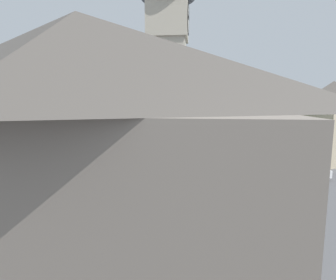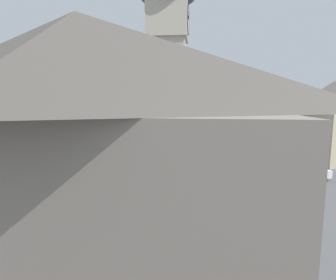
{
  "view_description": "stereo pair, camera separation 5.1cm",
  "coord_description": "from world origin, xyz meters",
  "px_view_note": "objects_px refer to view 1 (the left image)",
  "views": [
    {
      "loc": [
        23.37,
        2.43,
        6.71
      ],
      "look_at": [
        0.0,
        0.0,
        3.44
      ],
      "focal_mm": 28.86,
      "sensor_mm": 36.0,
      "label": 1
    },
    {
      "loc": [
        23.36,
        2.48,
        6.71
      ],
      "look_at": [
        0.0,
        0.0,
        3.44
      ],
      "focal_mm": 28.86,
      "sensor_mm": 36.0,
      "label": 2
    }
  ],
  "objects_px": {
    "car_silver_kerb": "(304,171)",
    "car_blue_kerb": "(133,151)",
    "building_corner_back": "(331,121)",
    "tree": "(245,123)",
    "clock_tower": "(168,31)",
    "building_terrace_right": "(83,173)",
    "car_red_corner": "(74,181)",
    "pedestrian": "(231,167)"
  },
  "relations": [
    {
      "from": "car_blue_kerb",
      "to": "car_silver_kerb",
      "type": "distance_m",
      "value": 18.83
    },
    {
      "from": "car_silver_kerb",
      "to": "car_red_corner",
      "type": "height_order",
      "value": "same"
    },
    {
      "from": "pedestrian",
      "to": "car_silver_kerb",
      "type": "bearing_deg",
      "value": 90.16
    },
    {
      "from": "tree",
      "to": "building_terrace_right",
      "type": "xyz_separation_m",
      "value": [
        23.29,
        -8.71,
        0.18
      ]
    },
    {
      "from": "car_silver_kerb",
      "to": "tree",
      "type": "relative_size",
      "value": 0.63
    },
    {
      "from": "clock_tower",
      "to": "building_terrace_right",
      "type": "height_order",
      "value": "clock_tower"
    },
    {
      "from": "clock_tower",
      "to": "car_red_corner",
      "type": "xyz_separation_m",
      "value": [
        4.29,
        -6.75,
        -11.85
      ]
    },
    {
      "from": "car_blue_kerb",
      "to": "building_terrace_right",
      "type": "xyz_separation_m",
      "value": [
        24.68,
        4.36,
        3.91
      ]
    },
    {
      "from": "clock_tower",
      "to": "car_blue_kerb",
      "type": "relative_size",
      "value": 4.84
    },
    {
      "from": "car_silver_kerb",
      "to": "tree",
      "type": "height_order",
      "value": "tree"
    },
    {
      "from": "car_blue_kerb",
      "to": "car_silver_kerb",
      "type": "height_order",
      "value": "same"
    },
    {
      "from": "car_blue_kerb",
      "to": "building_corner_back",
      "type": "height_order",
      "value": "building_corner_back"
    },
    {
      "from": "car_blue_kerb",
      "to": "pedestrian",
      "type": "distance_m",
      "value": 13.4
    },
    {
      "from": "car_red_corner",
      "to": "pedestrian",
      "type": "xyz_separation_m",
      "value": [
        -5.05,
        12.34,
        0.25
      ]
    },
    {
      "from": "car_silver_kerb",
      "to": "pedestrian",
      "type": "bearing_deg",
      "value": -89.84
    },
    {
      "from": "car_red_corner",
      "to": "car_blue_kerb",
      "type": "bearing_deg",
      "value": 173.22
    },
    {
      "from": "clock_tower",
      "to": "building_corner_back",
      "type": "bearing_deg",
      "value": 117.8
    },
    {
      "from": "building_corner_back",
      "to": "tree",
      "type": "bearing_deg",
      "value": -78.02
    },
    {
      "from": "tree",
      "to": "building_terrace_right",
      "type": "height_order",
      "value": "building_terrace_right"
    },
    {
      "from": "clock_tower",
      "to": "building_corner_back",
      "type": "relative_size",
      "value": 2.07
    },
    {
      "from": "car_silver_kerb",
      "to": "clock_tower",
      "type": "bearing_deg",
      "value": -86.24
    },
    {
      "from": "car_red_corner",
      "to": "tree",
      "type": "distance_m",
      "value": 19.02
    },
    {
      "from": "car_silver_kerb",
      "to": "car_red_corner",
      "type": "relative_size",
      "value": 1.01
    },
    {
      "from": "pedestrian",
      "to": "clock_tower",
      "type": "bearing_deg",
      "value": -82.23
    },
    {
      "from": "clock_tower",
      "to": "car_blue_kerb",
      "type": "height_order",
      "value": "clock_tower"
    },
    {
      "from": "car_blue_kerb",
      "to": "pedestrian",
      "type": "xyz_separation_m",
      "value": [
        7.93,
        10.8,
        0.25
      ]
    },
    {
      "from": "car_blue_kerb",
      "to": "pedestrian",
      "type": "bearing_deg",
      "value": 53.72
    },
    {
      "from": "car_red_corner",
      "to": "building_terrace_right",
      "type": "xyz_separation_m",
      "value": [
        11.71,
        5.91,
        3.91
      ]
    },
    {
      "from": "car_blue_kerb",
      "to": "building_corner_back",
      "type": "xyz_separation_m",
      "value": [
        -0.73,
        23.07,
        3.9
      ]
    },
    {
      "from": "pedestrian",
      "to": "tree",
      "type": "xyz_separation_m",
      "value": [
        -6.53,
        2.27,
        3.48
      ]
    },
    {
      "from": "car_silver_kerb",
      "to": "car_blue_kerb",
      "type": "bearing_deg",
      "value": -114.83
    },
    {
      "from": "pedestrian",
      "to": "building_terrace_right",
      "type": "relative_size",
      "value": 0.14
    },
    {
      "from": "car_red_corner",
      "to": "building_corner_back",
      "type": "bearing_deg",
      "value": 119.11
    },
    {
      "from": "car_red_corner",
      "to": "clock_tower",
      "type": "bearing_deg",
      "value": 122.41
    },
    {
      "from": "pedestrian",
      "to": "car_red_corner",
      "type": "bearing_deg",
      "value": -67.75
    },
    {
      "from": "clock_tower",
      "to": "pedestrian",
      "type": "distance_m",
      "value": 12.9
    },
    {
      "from": "clock_tower",
      "to": "car_blue_kerb",
      "type": "bearing_deg",
      "value": -149.05
    },
    {
      "from": "car_blue_kerb",
      "to": "building_corner_back",
      "type": "distance_m",
      "value": 23.41
    },
    {
      "from": "car_silver_kerb",
      "to": "tree",
      "type": "bearing_deg",
      "value": -148.37
    },
    {
      "from": "car_blue_kerb",
      "to": "car_red_corner",
      "type": "height_order",
      "value": "same"
    },
    {
      "from": "clock_tower",
      "to": "building_corner_back",
      "type": "xyz_separation_m",
      "value": [
        -9.42,
        17.86,
        -7.96
      ]
    },
    {
      "from": "car_red_corner",
      "to": "building_terrace_right",
      "type": "bearing_deg",
      "value": 26.77
    }
  ]
}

